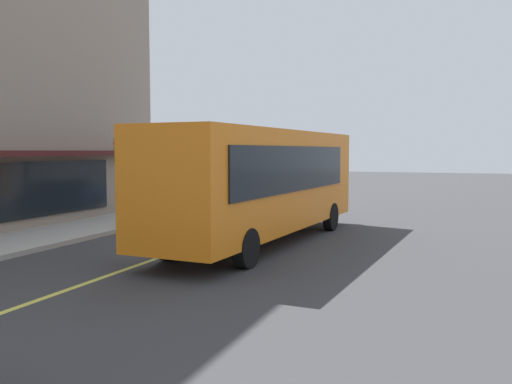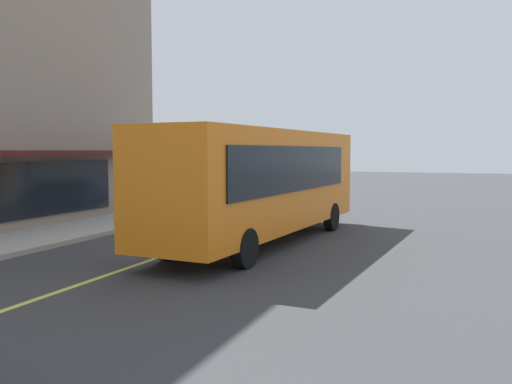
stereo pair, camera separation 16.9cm
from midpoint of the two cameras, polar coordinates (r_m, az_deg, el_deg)
The scene contains 7 objects.
ground at distance 17.09m, azimuth -6.26°, elevation -5.41°, with size 120.00×120.00×0.00m, color #38383A.
sidewalk at distance 19.94m, azimuth -19.61°, elevation -4.01°, with size 80.00×3.03×0.15m, color #B2ADA3.
lane_centre_stripe at distance 17.09m, azimuth -6.26°, elevation -5.40°, with size 36.00×0.16×0.01m, color #D8D14C.
bus at distance 16.92m, azimuth 0.49°, elevation 1.29°, with size 11.27×3.23×3.50m.
traffic_light at distance 21.07m, azimuth -14.22°, elevation 3.25°, with size 0.30×0.52×3.20m.
car_navy at distance 23.97m, azimuth -3.86°, elevation -0.80°, with size 4.38×2.03×1.52m.
pedestrian_near_storefront at distance 28.46m, azimuth -8.21°, elevation 1.02°, with size 0.34×0.34×1.82m.
Camera 1 is at (-15.00, -7.63, 2.89)m, focal length 38.14 mm.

